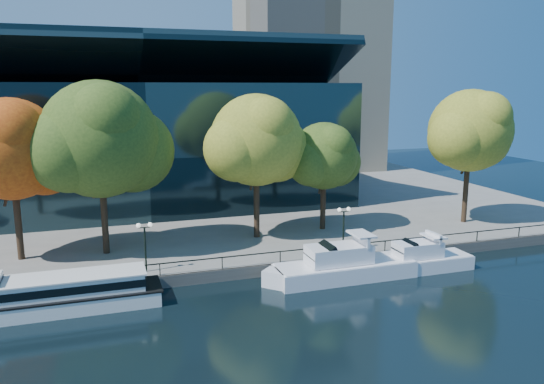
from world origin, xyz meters
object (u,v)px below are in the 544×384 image
object	(u,v)px
tree_4	(325,157)
tree_5	(472,132)
tour_boat	(50,294)
cruiser_near	(339,266)
cruiser_far	(417,259)
lamp_1	(145,236)
tree_3	(258,142)
tree_2	(102,142)
lamp_2	(344,219)
tree_1	(14,151)

from	to	relation	value
tree_4	tree_5	bearing A→B (deg)	-7.95
tour_boat	cruiser_near	world-z (taller)	cruiser_near
cruiser_far	lamp_1	size ratio (longest dim) A/B	2.47
cruiser_far	tree_3	distance (m)	18.09
tour_boat	cruiser_near	size ratio (longest dim) A/B	1.22
tree_2	lamp_2	size ratio (longest dim) A/B	3.77
cruiser_far	lamp_2	distance (m)	7.18
tree_1	lamp_2	size ratio (longest dim) A/B	3.41
tree_4	lamp_1	distance (m)	20.82
tour_boat	tree_1	distance (m)	13.73
tree_5	tree_3	bearing A→B (deg)	176.58
lamp_1	lamp_2	distance (m)	17.38
lamp_2	tree_5	bearing A→B (deg)	17.15
lamp_2	cruiser_near	bearing A→B (deg)	-119.34
tree_2	lamp_2	bearing A→B (deg)	-16.69
tour_boat	lamp_1	size ratio (longest dim) A/B	3.94
tree_1	tree_3	xyz separation A→B (m)	(21.23, 0.22, 0.06)
tour_boat	tree_2	xyz separation A→B (m)	(4.21, 9.43, 9.65)
cruiser_far	tree_5	distance (m)	18.47
cruiser_near	tree_2	world-z (taller)	tree_2
tour_boat	tree_2	world-z (taller)	tree_2
tree_4	lamp_1	xyz separation A→B (m)	(-18.85, -7.59, -4.51)
tour_boat	tree_4	size ratio (longest dim) A/B	1.43
tree_3	lamp_2	bearing A→B (deg)	-48.87
tour_boat	tree_3	distance (m)	22.91
tree_5	lamp_2	xyz separation A→B (m)	(-17.40, -5.37, -6.81)
tour_boat	lamp_1	world-z (taller)	lamp_1
cruiser_near	tree_1	size ratio (longest dim) A/B	0.94
tree_1	tree_2	world-z (taller)	tree_2
tree_2	tree_3	bearing A→B (deg)	2.98
cruiser_near	lamp_1	size ratio (longest dim) A/B	3.22
cruiser_far	tree_4	bearing A→B (deg)	106.57
tree_4	tree_1	bearing A→B (deg)	-177.89
tree_4	tree_5	xyz separation A→B (m)	(15.92, -2.22, 2.30)
tour_boat	cruiser_far	xyz separation A→B (m)	(29.30, -0.83, -0.25)
tree_3	cruiser_far	bearing A→B (deg)	-45.25
tree_3	tree_5	xyz separation A→B (m)	(23.30, -1.39, 0.42)
tree_3	lamp_2	world-z (taller)	tree_3
tree_4	cruiser_near	bearing A→B (deg)	-107.85
cruiser_far	cruiser_near	bearing A→B (deg)	178.38
tree_2	tree_5	distance (m)	37.50
tree_3	tree_4	bearing A→B (deg)	6.44
tour_boat	tree_1	world-z (taller)	tree_1
tree_3	lamp_2	xyz separation A→B (m)	(5.90, -6.76, -6.40)
tree_3	lamp_1	distance (m)	14.77
tree_2	tree_4	world-z (taller)	tree_2
cruiser_far	tree_5	xyz separation A→B (m)	(12.40, 9.61, 9.76)
tree_1	tree_4	world-z (taller)	tree_1
tree_1	tree_4	xyz separation A→B (m)	(28.61, 1.05, -1.82)
tree_1	tree_5	world-z (taller)	tree_5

